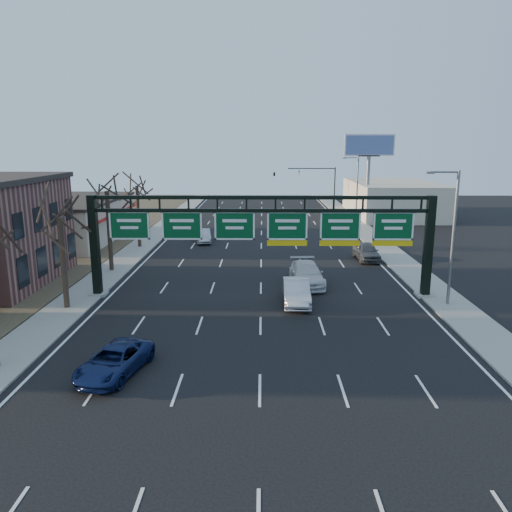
{
  "coord_description": "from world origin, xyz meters",
  "views": [
    {
      "loc": [
        0.09,
        -26.24,
        10.64
      ],
      "look_at": [
        -0.33,
        6.8,
        3.2
      ],
      "focal_mm": 35.0,
      "sensor_mm": 36.0,
      "label": 1
    }
  ],
  "objects_px": {
    "car_silver_sedan": "(296,292)",
    "sign_gantry": "(263,232)",
    "car_blue_suv": "(114,361)",
    "car_white_wagon": "(307,274)"
  },
  "relations": [
    {
      "from": "car_silver_sedan",
      "to": "sign_gantry",
      "type": "bearing_deg",
      "value": 143.54
    },
    {
      "from": "car_white_wagon",
      "to": "car_silver_sedan",
      "type": "bearing_deg",
      "value": -106.02
    },
    {
      "from": "car_blue_suv",
      "to": "car_silver_sedan",
      "type": "bearing_deg",
      "value": 62.89
    },
    {
      "from": "sign_gantry",
      "to": "car_white_wagon",
      "type": "height_order",
      "value": "sign_gantry"
    },
    {
      "from": "car_blue_suv",
      "to": "sign_gantry",
      "type": "bearing_deg",
      "value": 74.19
    },
    {
      "from": "sign_gantry",
      "to": "car_blue_suv",
      "type": "height_order",
      "value": "sign_gantry"
    },
    {
      "from": "car_blue_suv",
      "to": "car_white_wagon",
      "type": "height_order",
      "value": "car_white_wagon"
    },
    {
      "from": "car_blue_suv",
      "to": "car_white_wagon",
      "type": "distance_m",
      "value": 18.7
    },
    {
      "from": "car_silver_sedan",
      "to": "car_white_wagon",
      "type": "xyz_separation_m",
      "value": [
        1.12,
        4.73,
        0.02
      ]
    },
    {
      "from": "car_blue_suv",
      "to": "car_white_wagon",
      "type": "relative_size",
      "value": 0.82
    }
  ]
}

